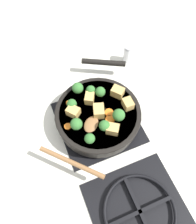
# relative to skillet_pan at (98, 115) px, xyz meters

# --- Properties ---
(ground_plane) EXTENTS (2.40, 2.40, 0.00)m
(ground_plane) POSITION_rel_skillet_pan_xyz_m (0.00, 0.00, -0.06)
(ground_plane) COLOR silver
(front_burner_grate) EXTENTS (0.31, 0.31, 0.03)m
(front_burner_grate) POSITION_rel_skillet_pan_xyz_m (0.00, 0.00, -0.05)
(front_burner_grate) COLOR black
(front_burner_grate) RESTS_ON ground_plane
(rear_burner_grate) EXTENTS (0.31, 0.31, 0.03)m
(rear_burner_grate) POSITION_rel_skillet_pan_xyz_m (0.00, 0.36, -0.05)
(rear_burner_grate) COLOR black
(rear_burner_grate) RESTS_ON ground_plane
(skillet_pan) EXTENTS (0.37, 0.44, 0.06)m
(skillet_pan) POSITION_rel_skillet_pan_xyz_m (0.00, 0.00, 0.00)
(skillet_pan) COLOR black
(skillet_pan) RESTS_ON front_burner_grate
(wooden_spoon) EXTENTS (0.24, 0.24, 0.02)m
(wooden_spoon) POSITION_rel_skillet_pan_xyz_m (0.11, 0.10, 0.03)
(wooden_spoon) COLOR olive
(wooden_spoon) RESTS_ON skillet_pan
(tofu_cube_center_large) EXTENTS (0.05, 0.05, 0.03)m
(tofu_cube_center_large) POSITION_rel_skillet_pan_xyz_m (0.01, -0.06, 0.04)
(tofu_cube_center_large) COLOR tan
(tofu_cube_center_large) RESTS_ON skillet_pan
(tofu_cube_near_handle) EXTENTS (0.06, 0.06, 0.04)m
(tofu_cube_near_handle) POSITION_rel_skillet_pan_xyz_m (-0.10, -0.04, 0.04)
(tofu_cube_near_handle) COLOR tan
(tofu_cube_near_handle) RESTS_ON skillet_pan
(tofu_cube_east_chunk) EXTENTS (0.05, 0.05, 0.03)m
(tofu_cube_east_chunk) POSITION_rel_skillet_pan_xyz_m (-0.02, 0.09, 0.04)
(tofu_cube_east_chunk) COLOR tan
(tofu_cube_east_chunk) RESTS_ON skillet_pan
(tofu_cube_west_chunk) EXTENTS (0.06, 0.06, 0.04)m
(tofu_cube_west_chunk) POSITION_rel_skillet_pan_xyz_m (0.09, -0.02, 0.04)
(tofu_cube_west_chunk) COLOR tan
(tofu_cube_west_chunk) RESTS_ON skillet_pan
(tofu_cube_back_piece) EXTENTS (0.05, 0.06, 0.04)m
(tofu_cube_back_piece) POSITION_rel_skillet_pan_xyz_m (0.01, 0.01, 0.05)
(tofu_cube_back_piece) COLOR tan
(tofu_cube_back_piece) RESTS_ON skillet_pan
(tofu_cube_front_piece) EXTENTS (0.03, 0.04, 0.03)m
(tofu_cube_front_piece) POSITION_rel_skillet_pan_xyz_m (-0.11, 0.02, 0.04)
(tofu_cube_front_piece) COLOR tan
(tofu_cube_front_piece) RESTS_ON skillet_pan
(broccoli_floret_near_spoon) EXTENTS (0.04, 0.04, 0.05)m
(broccoli_floret_near_spoon) POSITION_rel_skillet_pan_xyz_m (0.01, 0.07, 0.05)
(broccoli_floret_near_spoon) COLOR #709956
(broccoli_floret_near_spoon) RESTS_ON skillet_pan
(broccoli_floret_center_top) EXTENTS (0.04, 0.04, 0.05)m
(broccoli_floret_center_top) POSITION_rel_skillet_pan_xyz_m (0.09, 0.03, 0.05)
(broccoli_floret_center_top) COLOR #709956
(broccoli_floret_center_top) RESTS_ON skillet_pan
(broccoli_floret_east_rim) EXTENTS (0.04, 0.04, 0.04)m
(broccoli_floret_east_rim) POSITION_rel_skillet_pan_xyz_m (0.07, 0.10, 0.05)
(broccoli_floret_east_rim) COLOR #709956
(broccoli_floret_east_rim) RESTS_ON skillet_pan
(broccoli_floret_west_rim) EXTENTS (0.04, 0.04, 0.05)m
(broccoli_floret_west_rim) POSITION_rel_skillet_pan_xyz_m (-0.03, -0.06, 0.05)
(broccoli_floret_west_rim) COLOR #709956
(broccoli_floret_west_rim) RESTS_ON skillet_pan
(broccoli_floret_north_edge) EXTENTS (0.04, 0.04, 0.04)m
(broccoli_floret_north_edge) POSITION_rel_skillet_pan_xyz_m (-0.00, -0.08, 0.05)
(broccoli_floret_north_edge) COLOR #709956
(broccoli_floret_north_edge) RESTS_ON skillet_pan
(broccoli_floret_south_cluster) EXTENTS (0.05, 0.05, 0.05)m
(broccoli_floret_south_cluster) POSITION_rel_skillet_pan_xyz_m (-0.06, 0.06, 0.05)
(broccoli_floret_south_cluster) COLOR #709956
(broccoli_floret_south_cluster) RESTS_ON skillet_pan
(broccoli_floret_mid_floret) EXTENTS (0.04, 0.04, 0.05)m
(broccoli_floret_mid_floret) POSITION_rel_skillet_pan_xyz_m (0.04, -0.11, 0.05)
(broccoli_floret_mid_floret) COLOR #709956
(broccoli_floret_mid_floret) RESTS_ON skillet_pan
(broccoli_floret_small_inner) EXTENTS (0.04, 0.04, 0.04)m
(broccoli_floret_small_inner) POSITION_rel_skillet_pan_xyz_m (0.08, -0.05, 0.05)
(broccoli_floret_small_inner) COLOR #709956
(broccoli_floret_small_inner) RESTS_ON skillet_pan
(carrot_slice_orange_thin) EXTENTS (0.03, 0.03, 0.01)m
(carrot_slice_orange_thin) POSITION_rel_skillet_pan_xyz_m (-0.03, 0.05, 0.03)
(carrot_slice_orange_thin) COLOR orange
(carrot_slice_orange_thin) RESTS_ON skillet_pan
(carrot_slice_near_center) EXTENTS (0.03, 0.03, 0.01)m
(carrot_slice_near_center) POSITION_rel_skillet_pan_xyz_m (0.12, 0.02, 0.03)
(carrot_slice_near_center) COLOR orange
(carrot_slice_near_center) RESTS_ON skillet_pan
(carrot_slice_edge_slice) EXTENTS (0.03, 0.03, 0.01)m
(carrot_slice_edge_slice) POSITION_rel_skillet_pan_xyz_m (-0.04, 0.02, 0.03)
(carrot_slice_edge_slice) COLOR orange
(carrot_slice_edge_slice) RESTS_ON skillet_pan
(carrot_slice_under_broccoli) EXTENTS (0.02, 0.02, 0.01)m
(carrot_slice_under_broccoli) POSITION_rel_skillet_pan_xyz_m (0.09, -0.07, 0.03)
(carrot_slice_under_broccoli) COLOR orange
(carrot_slice_under_broccoli) RESTS_ON skillet_pan
(salt_shaker) EXTENTS (0.04, 0.04, 0.09)m
(salt_shaker) POSITION_rel_skillet_pan_xyz_m (-0.25, -0.25, -0.02)
(salt_shaker) COLOR white
(salt_shaker) RESTS_ON ground_plane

